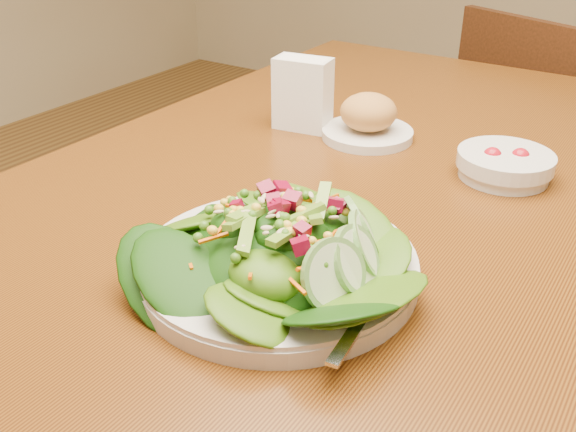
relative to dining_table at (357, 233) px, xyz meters
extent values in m
cube|color=brown|center=(0.00, 0.00, 0.08)|extent=(0.90, 1.40, 0.04)
cylinder|color=#48200D|center=(-0.39, 0.64, -0.29)|extent=(0.07, 0.07, 0.71)
cube|color=#48200D|center=(0.07, 1.02, -0.26)|extent=(0.50, 0.50, 0.04)
cylinder|color=#48200D|center=(-0.02, 1.24, -0.46)|extent=(0.04, 0.04, 0.37)
cylinder|color=#48200D|center=(0.15, 0.80, -0.46)|extent=(0.04, 0.04, 0.37)
cylinder|color=#48200D|center=(-0.15, 0.93, -0.46)|extent=(0.04, 0.04, 0.37)
cube|color=#48200D|center=(-0.01, 0.85, -0.03)|extent=(0.35, 0.17, 0.42)
cylinder|color=silver|center=(0.05, -0.29, 0.11)|extent=(0.31, 0.31, 0.02)
ellipsoid|color=black|center=(0.05, -0.29, 0.14)|extent=(0.21, 0.21, 0.05)
cube|color=silver|center=(0.18, -0.32, 0.13)|extent=(0.05, 0.18, 0.01)
cylinder|color=silver|center=(-0.06, 0.13, 0.11)|extent=(0.15, 0.15, 0.02)
ellipsoid|color=#A4762F|center=(-0.06, 0.13, 0.15)|extent=(0.09, 0.09, 0.06)
cylinder|color=silver|center=(0.18, 0.10, 0.12)|extent=(0.14, 0.14, 0.04)
sphere|color=#B31120|center=(0.20, 0.11, 0.13)|extent=(0.03, 0.03, 0.03)
sphere|color=#B31120|center=(0.16, 0.09, 0.13)|extent=(0.03, 0.03, 0.03)
cube|color=white|center=(-0.17, 0.11, 0.16)|extent=(0.10, 0.07, 0.12)
cube|color=white|center=(-0.17, 0.11, 0.17)|extent=(0.09, 0.05, 0.10)
camera|label=1|loc=(0.38, -0.78, 0.50)|focal=40.00mm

